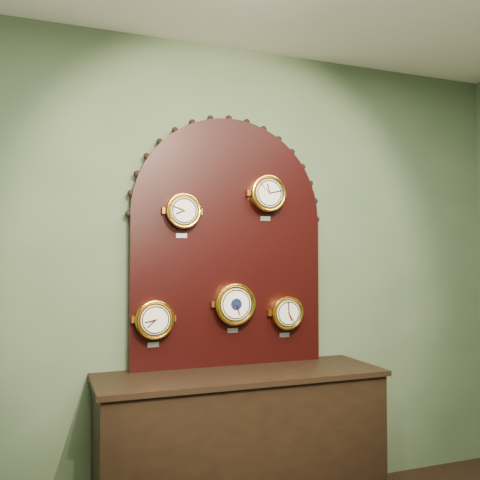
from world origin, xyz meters
name	(u,v)px	position (x,y,z in m)	size (l,w,h in m)	color
wall_back	(226,270)	(0.00, 2.50, 1.40)	(4.00, 4.00, 0.00)	#465B3E
shop_counter	(241,449)	(0.00, 2.23, 0.40)	(1.60, 0.50, 0.80)	black
display_board	(229,234)	(0.00, 2.45, 1.63)	(1.26, 0.06, 1.53)	black
roman_clock	(183,211)	(-0.30, 2.38, 1.75)	(0.21, 0.08, 0.26)	gold
arabic_clock	(267,194)	(0.23, 2.38, 1.87)	(0.23, 0.08, 0.28)	gold
hygrometer	(154,319)	(-0.47, 2.38, 1.13)	(0.22, 0.08, 0.27)	gold
barometer	(234,304)	(0.01, 2.38, 1.20)	(0.25, 0.08, 0.30)	gold
tide_clock	(286,313)	(0.36, 2.38, 1.14)	(0.21, 0.08, 0.26)	gold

